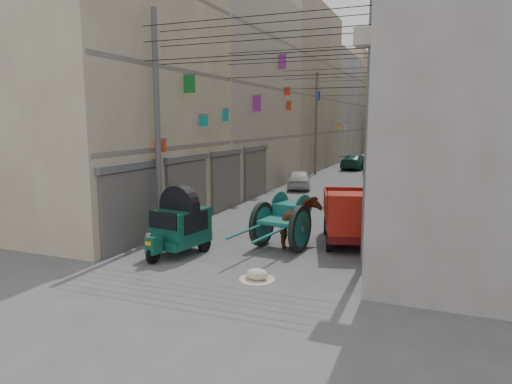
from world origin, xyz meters
The scene contains 18 objects.
ground centered at (0.00, 0.00, 0.00)m, with size 140.00×140.00×0.00m, color #4D4D50.
building_row_left centered at (-8.00, 34.13, 6.46)m, with size 8.00×62.00×14.00m.
building_row_right centered at (8.00, 34.13, 6.46)m, with size 8.00×62.00×14.00m.
end_cap_building centered at (0.00, 66.00, 6.50)m, with size 22.00×10.00×13.00m, color #A1947F.
shutters_left centered at (-3.92, 10.38, 1.49)m, with size 0.18×14.40×2.88m.
signboards centered at (-0.01, 21.66, 3.43)m, with size 8.22×40.52×5.67m.
ac_units centered at (3.65, 7.67, 7.43)m, with size 0.70×6.55×3.35m.
utility_poles centered at (0.00, 17.00, 4.00)m, with size 7.40×22.20×8.00m.
overhead_cables centered at (0.00, 14.40, 6.77)m, with size 7.40×22.52×1.12m.
auto_rickshaw centered at (-2.03, 4.74, 1.00)m, with size 1.65×2.49×1.70m.
tonga_cart centered at (0.76, 6.51, 0.80)m, with size 1.78×3.52×1.53m.
mini_truck centered at (2.81, 7.68, 0.93)m, with size 2.39×3.74×1.94m.
second_cart centered at (-0.25, 11.01, 0.62)m, with size 1.63×1.53×1.17m.
feed_sack centered at (1.17, 3.39, 0.15)m, with size 0.61×0.49×0.31m, color beige.
horse centered at (1.29, 7.00, 0.83)m, with size 0.89×1.96×1.65m, color brown.
distant_car_white centered at (-2.58, 20.07, 0.60)m, with size 1.42×3.52×1.20m, color silver.
distant_car_grey centered at (1.09, 28.98, 0.54)m, with size 1.14×3.26×1.07m, color slate.
distant_car_green centered at (-1.31, 33.50, 0.67)m, with size 1.87×4.61×1.34m, color #1A4D40.
Camera 1 is at (5.52, -7.56, 4.22)m, focal length 32.00 mm.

